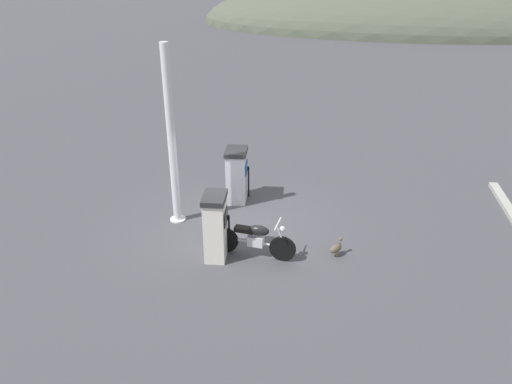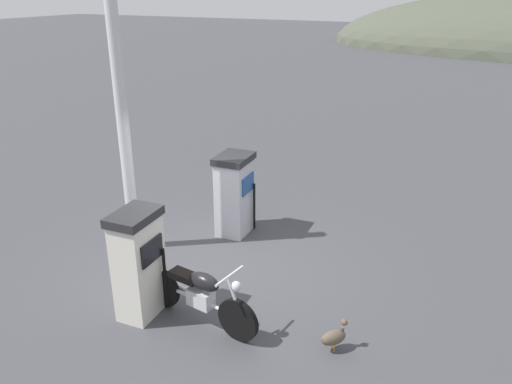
{
  "view_description": "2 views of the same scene",
  "coord_description": "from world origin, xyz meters",
  "px_view_note": "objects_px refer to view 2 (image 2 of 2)",
  "views": [
    {
      "loc": [
        1.73,
        -10.61,
        6.33
      ],
      "look_at": [
        0.34,
        -0.06,
        1.03
      ],
      "focal_mm": 34.63,
      "sensor_mm": 36.0,
      "label": 1
    },
    {
      "loc": [
        3.64,
        -6.1,
        4.31
      ],
      "look_at": [
        0.47,
        0.51,
        1.29
      ],
      "focal_mm": 35.31,
      "sensor_mm": 36.0,
      "label": 2
    }
  ],
  "objects_px": {
    "fuel_pump_far": "(235,194)",
    "wandering_duck": "(334,337)",
    "motorcycle_near_pump": "(200,295)",
    "fuel_pump_near": "(139,263)",
    "canopy_support_pole": "(123,129)"
  },
  "relations": [
    {
      "from": "wandering_duck",
      "to": "motorcycle_near_pump",
      "type": "bearing_deg",
      "value": -172.7
    },
    {
      "from": "fuel_pump_far",
      "to": "canopy_support_pole",
      "type": "distance_m",
      "value": 2.31
    },
    {
      "from": "wandering_duck",
      "to": "canopy_support_pole",
      "type": "bearing_deg",
      "value": 164.24
    },
    {
      "from": "fuel_pump_far",
      "to": "wandering_duck",
      "type": "xyz_separation_m",
      "value": [
        2.68,
        -2.42,
        -0.56
      ]
    },
    {
      "from": "fuel_pump_near",
      "to": "motorcycle_near_pump",
      "type": "height_order",
      "value": "fuel_pump_near"
    },
    {
      "from": "fuel_pump_far",
      "to": "wandering_duck",
      "type": "bearing_deg",
      "value": -42.0
    },
    {
      "from": "canopy_support_pole",
      "to": "fuel_pump_near",
      "type": "bearing_deg",
      "value": -48.73
    },
    {
      "from": "fuel_pump_near",
      "to": "fuel_pump_far",
      "type": "relative_size",
      "value": 1.03
    },
    {
      "from": "fuel_pump_far",
      "to": "motorcycle_near_pump",
      "type": "height_order",
      "value": "fuel_pump_far"
    },
    {
      "from": "fuel_pump_near",
      "to": "motorcycle_near_pump",
      "type": "distance_m",
      "value": 0.94
    },
    {
      "from": "wandering_duck",
      "to": "fuel_pump_near",
      "type": "bearing_deg",
      "value": -171.76
    },
    {
      "from": "motorcycle_near_pump",
      "to": "fuel_pump_far",
      "type": "bearing_deg",
      "value": 107.92
    },
    {
      "from": "motorcycle_near_pump",
      "to": "wandering_duck",
      "type": "xyz_separation_m",
      "value": [
        1.83,
        0.23,
        -0.24
      ]
    },
    {
      "from": "fuel_pump_near",
      "to": "wandering_duck",
      "type": "xyz_separation_m",
      "value": [
        2.68,
        0.39,
        -0.59
      ]
    },
    {
      "from": "fuel_pump_far",
      "to": "wandering_duck",
      "type": "height_order",
      "value": "fuel_pump_far"
    }
  ]
}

